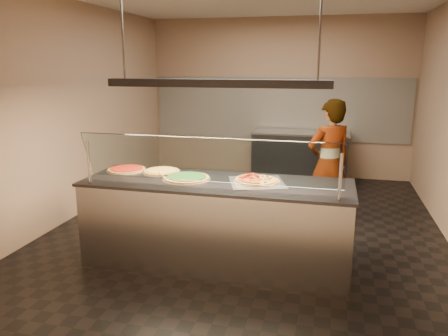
% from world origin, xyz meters
% --- Properties ---
extents(ground, '(5.00, 6.00, 0.02)m').
position_xyz_m(ground, '(0.00, 0.00, -0.01)').
color(ground, black).
rests_on(ground, ground).
extents(wall_back, '(5.00, 0.02, 3.00)m').
position_xyz_m(wall_back, '(0.00, 3.01, 1.50)').
color(wall_back, tan).
rests_on(wall_back, ground).
extents(wall_front, '(5.00, 0.02, 3.00)m').
position_xyz_m(wall_front, '(0.00, -3.01, 1.50)').
color(wall_front, tan).
rests_on(wall_front, ground).
extents(wall_left, '(0.02, 6.00, 3.00)m').
position_xyz_m(wall_left, '(-2.51, 0.00, 1.50)').
color(wall_left, tan).
rests_on(wall_left, ground).
extents(tile_band, '(4.90, 0.02, 1.20)m').
position_xyz_m(tile_band, '(0.00, 2.98, 1.30)').
color(tile_band, silver).
rests_on(tile_band, wall_back).
extents(serving_counter, '(2.85, 0.94, 0.93)m').
position_xyz_m(serving_counter, '(-0.13, -1.17, 0.47)').
color(serving_counter, '#B7B7BC').
rests_on(serving_counter, ground).
extents(sneeze_guard, '(2.61, 0.18, 0.54)m').
position_xyz_m(sneeze_guard, '(-0.13, -1.52, 1.23)').
color(sneeze_guard, '#B7B7BC').
rests_on(sneeze_guard, serving_counter).
extents(perforated_tray, '(0.69, 0.69, 0.01)m').
position_xyz_m(perforated_tray, '(0.30, -1.13, 0.94)').
color(perforated_tray, silver).
rests_on(perforated_tray, serving_counter).
extents(half_pizza_pepperoni, '(0.36, 0.50, 0.05)m').
position_xyz_m(half_pizza_pepperoni, '(0.19, -1.13, 0.96)').
color(half_pizza_pepperoni, '#966028').
rests_on(half_pizza_pepperoni, perforated_tray).
extents(half_pizza_sausage, '(0.36, 0.50, 0.04)m').
position_xyz_m(half_pizza_sausage, '(0.41, -1.13, 0.96)').
color(half_pizza_sausage, '#966028').
rests_on(half_pizza_sausage, perforated_tray).
extents(pizza_spinach, '(0.52, 0.52, 0.03)m').
position_xyz_m(pizza_spinach, '(-0.46, -1.17, 0.95)').
color(pizza_spinach, silver).
rests_on(pizza_spinach, serving_counter).
extents(pizza_cheese, '(0.44, 0.44, 0.03)m').
position_xyz_m(pizza_cheese, '(-0.83, -0.95, 0.94)').
color(pizza_cheese, silver).
rests_on(pizza_cheese, serving_counter).
extents(pizza_tomato, '(0.46, 0.46, 0.03)m').
position_xyz_m(pizza_tomato, '(-1.27, -0.96, 0.94)').
color(pizza_tomato, silver).
rests_on(pizza_tomato, serving_counter).
extents(pizza_spatula, '(0.27, 0.19, 0.02)m').
position_xyz_m(pizza_spatula, '(-0.72, -1.14, 0.96)').
color(pizza_spatula, '#B7B7BC').
rests_on(pizza_spatula, pizza_spinach).
extents(prep_table, '(1.74, 0.74, 0.93)m').
position_xyz_m(prep_table, '(0.48, 2.55, 0.47)').
color(prep_table, '#313135').
rests_on(prep_table, ground).
extents(worker, '(0.75, 0.68, 1.71)m').
position_xyz_m(worker, '(1.02, 0.29, 0.86)').
color(worker, '#24232A').
rests_on(worker, ground).
extents(heat_lamp_housing, '(2.30, 0.18, 0.08)m').
position_xyz_m(heat_lamp_housing, '(-0.13, -1.17, 1.95)').
color(heat_lamp_housing, '#313135').
rests_on(heat_lamp_housing, ceiling).
extents(lamp_rod_left, '(0.02, 0.02, 1.01)m').
position_xyz_m(lamp_rod_left, '(-1.13, -1.17, 2.50)').
color(lamp_rod_left, '#B7B7BC').
rests_on(lamp_rod_left, ceiling).
extents(lamp_rod_right, '(0.02, 0.02, 1.01)m').
position_xyz_m(lamp_rod_right, '(0.87, -1.17, 2.50)').
color(lamp_rod_right, '#B7B7BC').
rests_on(lamp_rod_right, ceiling).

